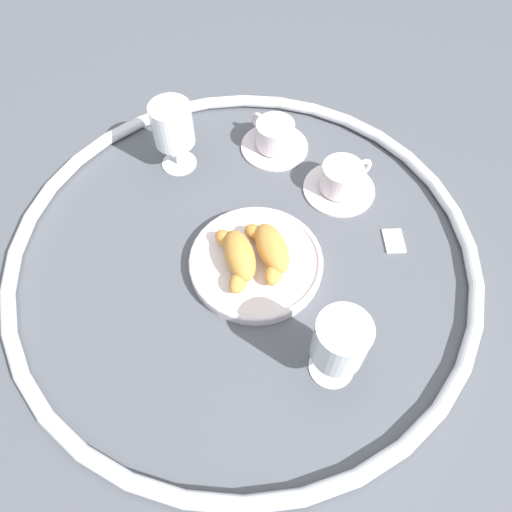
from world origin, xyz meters
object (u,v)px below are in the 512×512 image
Objects in this scene: croissant_small at (238,256)px; juice_glass_left at (340,342)px; croissant_large at (270,249)px; sugar_packet at (394,240)px; pastry_plate at (256,262)px; coffee_cup_far at (274,137)px; juice_glass_right at (173,128)px; coffee_cup_near at (341,180)px.

juice_glass_left reaches higher than croissant_small.
croissant_large is 0.23m from sugar_packet.
pastry_plate reaches higher than sugar_packet.
croissant_small reaches higher than coffee_cup_far.
croissant_small is 0.23m from juice_glass_left.
croissant_large is 0.30m from juice_glass_right.
coffee_cup_far is at bearing -14.07° from juice_glass_left.
juice_glass_right reaches higher than coffee_cup_near.
coffee_cup_far is 0.97× the size of juice_glass_left.
coffee_cup_far reaches higher than sugar_packet.
croissant_large is 1.01× the size of coffee_cup_far.
coffee_cup_far is at bearing 39.15° from sugar_packet.
croissant_large and croissant_small have the same top height.
juice_glass_left is (-0.21, -0.03, 0.08)m from pastry_plate.
croissant_small is 0.97× the size of juice_glass_right.
coffee_cup_near is 0.97× the size of juice_glass_right.
juice_glass_left is at bearing -177.79° from croissant_large.
croissant_large is at bearing -98.77° from pastry_plate.
croissant_small is at bearing 81.54° from croissant_large.
juice_glass_left is 2.80× the size of sugar_packet.
croissant_small is (0.01, 0.05, 0.00)m from croissant_large.
coffee_cup_near is (0.09, -0.24, -0.02)m from croissant_small.
croissant_large reaches higher than pastry_plate.
croissant_large is 0.98× the size of juice_glass_right.
croissant_large is at bearing 99.05° from sugar_packet.
croissant_small reaches higher than pastry_plate.
juice_glass_left reaches higher than croissant_large.
pastry_plate is at bearing 99.37° from sugar_packet.
coffee_cup_near is at bearing -69.85° from croissant_small.
coffee_cup_near is 0.32m from juice_glass_right.
juice_glass_left is at bearing -163.83° from croissant_small.
croissant_small is 2.71× the size of sugar_packet.
sugar_packet is (0.16, -0.21, -0.09)m from juice_glass_left.
juice_glass_right is at bearing 2.95° from croissant_small.
croissant_small reaches higher than sugar_packet.
juice_glass_right reaches higher than croissant_small.
pastry_plate is at bearing 113.73° from coffee_cup_near.
pastry_plate is at bearing 81.23° from croissant_large.
sugar_packet is at bearing -102.06° from croissant_large.
juice_glass_left is 0.50m from juice_glass_right.
coffee_cup_near is (0.09, -0.21, 0.01)m from pastry_plate.
croissant_small is (0.00, 0.03, 0.03)m from pastry_plate.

